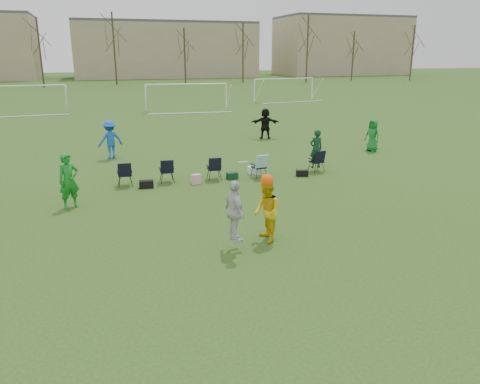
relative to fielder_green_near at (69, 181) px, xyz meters
name	(u,v)px	position (x,y,z in m)	size (l,w,h in m)	color
ground	(277,256)	(5.23, -5.80, -0.95)	(260.00, 260.00, 0.00)	#274A17
fielder_green_near	(69,181)	(0.00, 0.00, 0.00)	(0.69, 0.45, 1.89)	#167C21
fielder_blue	(110,140)	(1.69, 7.65, 0.00)	(1.23, 0.71, 1.90)	blue
fielder_green_far	(373,135)	(15.14, 5.32, -0.09)	(0.84, 0.54, 1.71)	#14732C
fielder_black	(265,124)	(11.01, 10.64, -0.01)	(1.73, 0.55, 1.87)	black
center_contest	(254,211)	(4.91, -4.91, 0.03)	(1.64, 1.32, 2.47)	silver
sideline_setup	(238,165)	(6.64, 2.16, -0.40)	(8.96, 1.43, 1.86)	#0E361F
goal_left	(20,92)	(-4.77, 28.20, 0.98)	(7.39, 0.76, 2.46)	white
goal_mid	(187,90)	(9.23, 26.20, 0.98)	(7.40, 0.63, 2.46)	white
goal_right	(284,83)	(21.23, 32.20, 0.98)	(7.35, 1.14, 2.46)	white
tree_line	(117,53)	(5.47, 64.05, 4.14)	(110.28, 3.28, 11.40)	#382B21
building_row	(140,49)	(11.96, 90.20, 5.04)	(126.00, 16.00, 13.00)	tan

